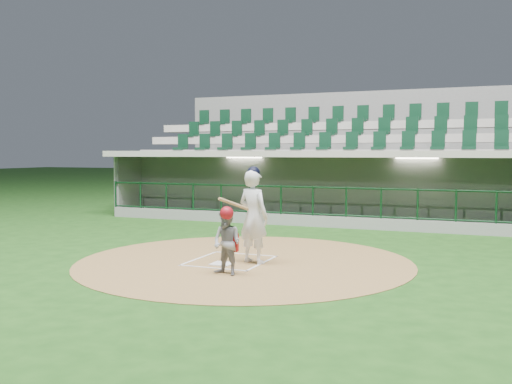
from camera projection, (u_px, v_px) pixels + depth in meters
ground at (236, 259)px, 12.58m from camera, size 120.00×120.00×0.00m
dirt_circle at (245, 261)px, 12.28m from camera, size 7.20×7.20×0.01m
home_plate at (222, 264)px, 11.93m from camera, size 0.43×0.43×0.02m
batter_box_chalk at (230, 261)px, 12.30m from camera, size 1.55×1.80×0.01m
dugout_structure at (331, 193)px, 19.71m from camera, size 16.40×3.70×3.00m
seating_deck at (349, 176)px, 22.56m from camera, size 17.00×6.72×5.15m
batter at (253, 215)px, 12.00m from camera, size 0.95×0.98×2.05m
catcher at (227, 241)px, 10.86m from camera, size 0.70×0.60×1.32m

